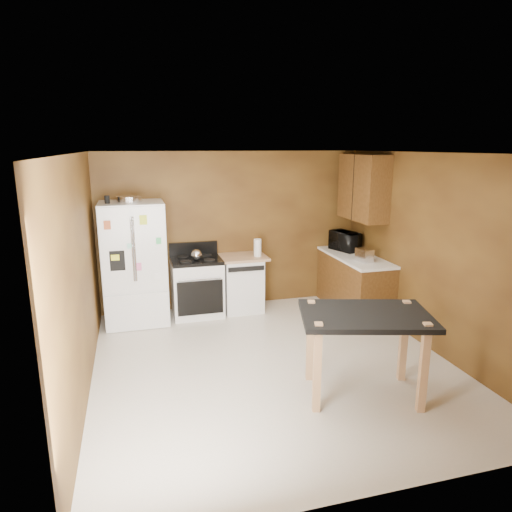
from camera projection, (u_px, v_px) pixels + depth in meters
name	position (u px, v px, depth m)	size (l,w,h in m)	color
floor	(273.00, 364.00, 5.53)	(4.50, 4.50, 0.00)	beige
ceiling	(275.00, 153.00, 4.94)	(4.50, 4.50, 0.00)	white
wall_back	(232.00, 230.00, 7.35)	(4.20, 4.20, 0.00)	brown
wall_front	(372.00, 344.00, 3.13)	(4.20, 4.20, 0.00)	brown
wall_left	(80.00, 278.00, 4.70)	(4.50, 4.50, 0.00)	brown
wall_right	(432.00, 253.00, 5.78)	(4.50, 4.50, 0.00)	brown
roasting_pan	(129.00, 199.00, 6.44)	(0.36, 0.36, 0.09)	silver
pen_cup	(107.00, 200.00, 6.29)	(0.07, 0.07, 0.11)	black
kettle	(196.00, 255.00, 6.84)	(0.17, 0.17, 0.17)	silver
paper_towel	(258.00, 248.00, 7.13)	(0.12, 0.12, 0.27)	white
green_canister	(257.00, 251.00, 7.30)	(0.09, 0.09, 0.10)	green
toaster	(364.00, 255.00, 6.78)	(0.16, 0.26, 0.19)	silver
microwave	(345.00, 242.00, 7.49)	(0.51, 0.35, 0.28)	black
refrigerator	(135.00, 263.00, 6.67)	(0.90, 0.80, 1.80)	white
gas_range	(197.00, 286.00, 7.07)	(0.76, 0.68, 1.10)	white
dishwasher	(242.00, 283.00, 7.27)	(0.78, 0.63, 0.89)	white
right_cabinets	(357.00, 255.00, 7.18)	(0.63, 1.58, 2.45)	brown
island	(365.00, 326.00, 4.69)	(1.49, 1.19, 0.93)	black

